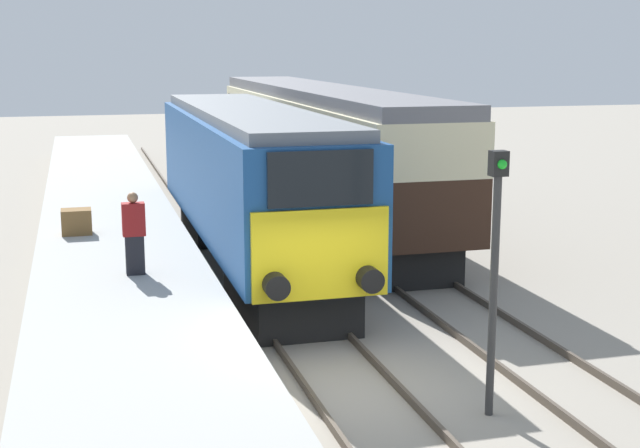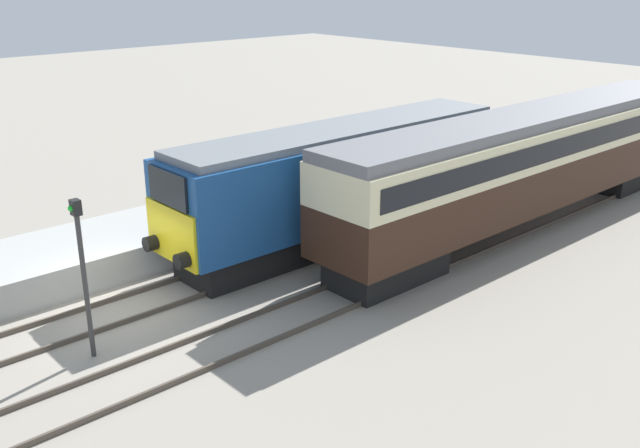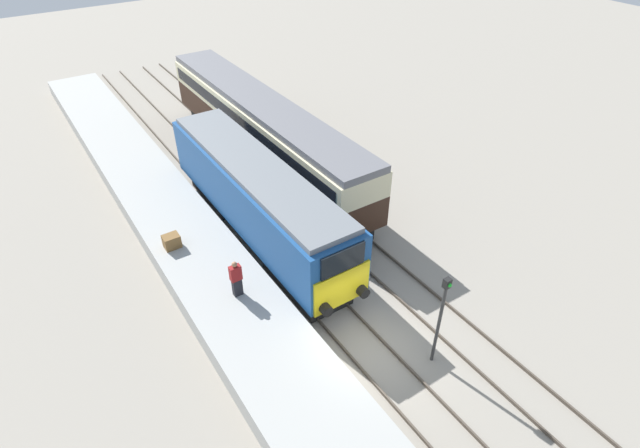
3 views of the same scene
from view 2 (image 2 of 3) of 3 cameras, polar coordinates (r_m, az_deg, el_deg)
ground_plane at (r=20.23m, az=-15.85°, el=-6.83°), size 120.00×120.00×0.00m
platform_left at (r=26.55m, az=-3.76°, el=1.57°), size 3.50×50.00×1.00m
rails_near_track at (r=22.54m, az=-4.50°, el=-3.05°), size 1.51×60.00×0.14m
rails_far_track at (r=20.17m, az=1.45°, el=-5.87°), size 1.50×60.00×0.14m
locomotive at (r=23.93m, az=1.87°, el=3.76°), size 2.70×13.66×3.94m
passenger_carriage at (r=26.23m, az=16.47°, el=5.14°), size 2.75×18.98×4.15m
person_on_platform at (r=24.03m, az=-10.09°, el=2.59°), size 0.44×0.26×1.63m
signal_post at (r=17.30m, az=-18.45°, el=-3.22°), size 0.24×0.28×3.96m
luggage_crate at (r=27.35m, az=-3.76°, el=3.88°), size 0.70×0.56×0.60m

